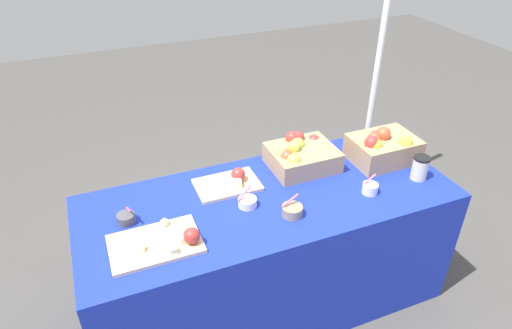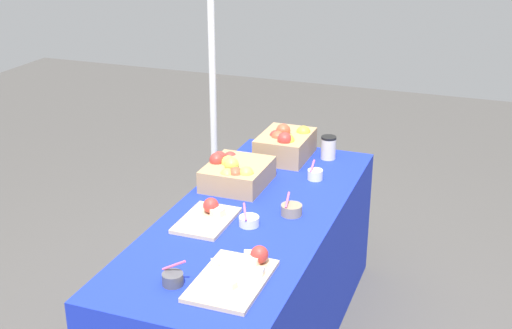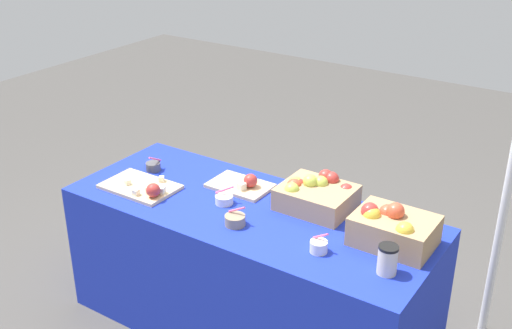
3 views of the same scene
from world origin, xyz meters
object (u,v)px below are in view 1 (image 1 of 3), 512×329
apple_crate_middle (300,155)px  coffee_cup (420,168)px  sample_bowl_far (126,218)px  sample_bowl_mid (292,211)px  cutting_board_front (163,242)px  tent_pole (377,71)px  cutting_board_back (230,182)px  sample_bowl_extra (370,188)px  sample_bowl_near (247,202)px  apple_crate_left (383,147)px

apple_crate_middle → coffee_cup: 0.63m
sample_bowl_far → sample_bowl_mid: bearing=-18.1°
cutting_board_front → tent_pole: bearing=26.7°
cutting_board_back → coffee_cup: size_ratio=2.50×
sample_bowl_extra → cutting_board_back: bearing=152.9°
tent_pole → cutting_board_back: bearing=-157.3°
coffee_cup → cutting_board_back: bearing=161.8°
sample_bowl_mid → sample_bowl_extra: size_ratio=1.03×
sample_bowl_mid → sample_bowl_extra: (0.44, 0.01, 0.00)m
apple_crate_middle → cutting_board_front: (-0.84, -0.35, -0.05)m
cutting_board_back → sample_bowl_near: sample_bowl_near is taller
apple_crate_middle → tent_pole: 0.95m
sample_bowl_mid → sample_bowl_far: 0.77m
sample_bowl_extra → coffee_cup: 0.32m
coffee_cup → tent_pole: 0.89m
apple_crate_left → apple_crate_middle: apple_crate_left is taller
apple_crate_left → cutting_board_back: (-0.88, 0.08, -0.06)m
cutting_board_front → sample_bowl_extra: size_ratio=4.04×
cutting_board_front → coffee_cup: bearing=0.1°
sample_bowl_far → tent_pole: 1.88m
sample_bowl_mid → sample_bowl_far: bearing=161.9°
coffee_cup → apple_crate_left: bearing=108.0°
apple_crate_middle → sample_bowl_far: 0.97m
cutting_board_front → sample_bowl_mid: bearing=-2.2°
sample_bowl_mid → sample_bowl_extra: 0.44m
apple_crate_left → tent_pole: tent_pole is taller
tent_pole → sample_bowl_extra: bearing=-125.0°
coffee_cup → sample_bowl_near: bearing=172.6°
apple_crate_left → sample_bowl_mid: bearing=-159.5°
cutting_board_back → coffee_cup: 1.00m
apple_crate_middle → coffee_cup: size_ratio=2.71×
cutting_board_front → coffee_cup: 1.37m
cutting_board_front → sample_bowl_extra: sample_bowl_extra is taller
apple_crate_left → sample_bowl_mid: 0.73m
apple_crate_left → cutting_board_front: (-1.30, -0.23, -0.06)m
sample_bowl_far → coffee_cup: size_ratio=0.80×
cutting_board_front → tent_pole: (1.64, 0.83, 0.25)m
sample_bowl_near → sample_bowl_extra: bearing=-12.3°
apple_crate_left → cutting_board_front: bearing=-169.9°
apple_crate_middle → tent_pole: tent_pole is taller
apple_crate_middle → sample_bowl_near: bearing=-150.5°
cutting_board_front → sample_bowl_mid: (0.61, -0.02, 0.01)m
apple_crate_left → sample_bowl_far: size_ratio=3.42×
apple_crate_left → sample_bowl_far: 1.42m
apple_crate_middle → coffee_cup: apple_crate_middle is taller
apple_crate_middle → sample_bowl_far: apple_crate_middle is taller
apple_crate_left → tent_pole: (0.35, 0.59, 0.19)m
cutting_board_back → cutting_board_front: bearing=-143.3°
sample_bowl_mid → coffee_cup: size_ratio=0.76×
apple_crate_middle → cutting_board_front: apple_crate_middle is taller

